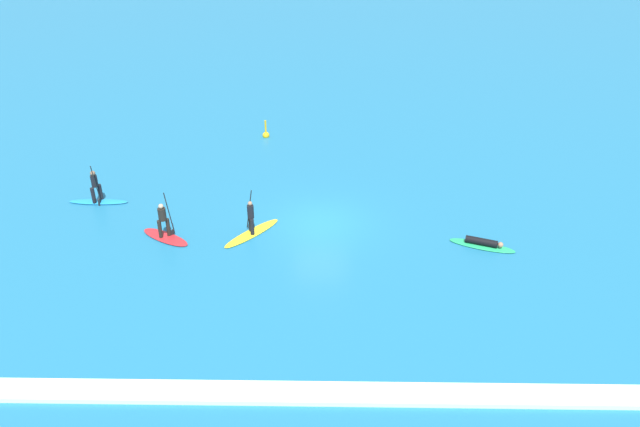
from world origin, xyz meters
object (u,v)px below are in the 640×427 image
at_px(marker_buoy, 266,134).
at_px(surfer_on_yellow_board, 251,227).
at_px(surfer_on_blue_board, 97,195).
at_px(surfer_on_green_board, 483,244).
at_px(surfer_on_red_board, 165,230).

bearing_deg(marker_buoy, surfer_on_yellow_board, -88.08).
relative_size(surfer_on_blue_board, marker_buoy, 2.49).
height_order(surfer_on_green_board, surfer_on_yellow_board, surfer_on_yellow_board).
height_order(surfer_on_red_board, marker_buoy, surfer_on_red_board).
bearing_deg(marker_buoy, surfer_on_red_board, -106.50).
height_order(surfer_on_blue_board, marker_buoy, surfer_on_blue_board).
bearing_deg(marker_buoy, surfer_on_blue_board, -131.83).
bearing_deg(surfer_on_blue_board, marker_buoy, 48.68).
distance_m(surfer_on_blue_board, surfer_on_yellow_board, 8.39).
height_order(surfer_on_blue_board, surfer_on_yellow_board, surfer_on_blue_board).
relative_size(surfer_on_green_board, surfer_on_blue_board, 1.00).
relative_size(surfer_on_green_board, marker_buoy, 2.48).
bearing_deg(surfer_on_red_board, surfer_on_yellow_board, 38.07).
distance_m(surfer_on_red_board, surfer_on_yellow_board, 3.85).
relative_size(surfer_on_red_board, surfer_on_yellow_board, 0.89).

